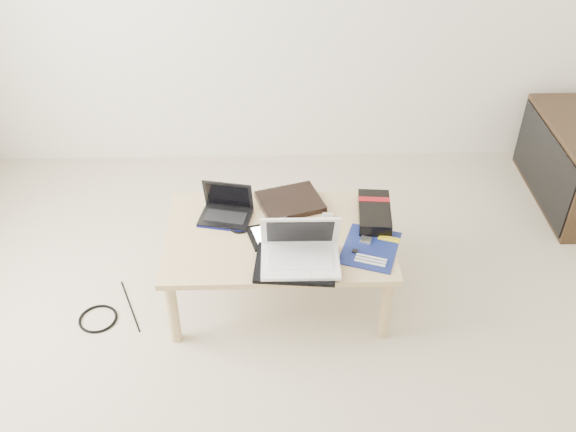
{
  "coord_description": "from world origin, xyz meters",
  "views": [
    {
      "loc": [
        -0.05,
        -1.77,
        2.36
      ],
      "look_at": [
        0.01,
        0.65,
        0.51
      ],
      "focal_mm": 40.0,
      "sensor_mm": 36.0,
      "label": 1
    }
  ],
  "objects_px": {
    "coffee_table": "(278,242)",
    "gpu_box": "(374,213)",
    "netbook": "(226,210)",
    "media_cabinet": "(575,165)",
    "white_laptop": "(300,251)"
  },
  "relations": [
    {
      "from": "media_cabinet",
      "to": "gpu_box",
      "type": "relative_size",
      "value": 2.76
    },
    {
      "from": "gpu_box",
      "to": "netbook",
      "type": "bearing_deg",
      "value": 177.36
    },
    {
      "from": "netbook",
      "to": "gpu_box",
      "type": "relative_size",
      "value": 0.87
    },
    {
      "from": "media_cabinet",
      "to": "gpu_box",
      "type": "bearing_deg",
      "value": -152.53
    },
    {
      "from": "media_cabinet",
      "to": "netbook",
      "type": "distance_m",
      "value": 2.18
    },
    {
      "from": "netbook",
      "to": "gpu_box",
      "type": "xyz_separation_m",
      "value": [
        0.74,
        -0.03,
        -0.0
      ]
    },
    {
      "from": "white_laptop",
      "to": "netbook",
      "type": "bearing_deg",
      "value": 134.83
    },
    {
      "from": "coffee_table",
      "to": "gpu_box",
      "type": "relative_size",
      "value": 3.38
    },
    {
      "from": "coffee_table",
      "to": "gpu_box",
      "type": "distance_m",
      "value": 0.5
    },
    {
      "from": "media_cabinet",
      "to": "gpu_box",
      "type": "height_order",
      "value": "media_cabinet"
    },
    {
      "from": "media_cabinet",
      "to": "white_laptop",
      "type": "bearing_deg",
      "value": -149.39
    },
    {
      "from": "media_cabinet",
      "to": "coffee_table",
      "type": "bearing_deg",
      "value": -156.03
    },
    {
      "from": "coffee_table",
      "to": "netbook",
      "type": "bearing_deg",
      "value": 150.26
    },
    {
      "from": "white_laptop",
      "to": "gpu_box",
      "type": "relative_size",
      "value": 1.1
    },
    {
      "from": "netbook",
      "to": "white_laptop",
      "type": "xyz_separation_m",
      "value": [
        0.35,
        -0.36,
        0.03
      ]
    }
  ]
}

